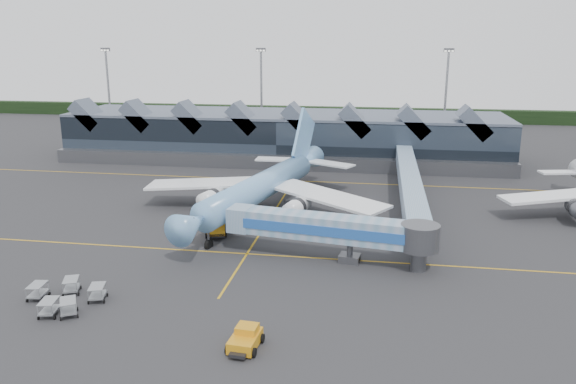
% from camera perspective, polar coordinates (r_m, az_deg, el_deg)
% --- Properties ---
extents(ground, '(260.00, 260.00, 0.00)m').
position_cam_1_polar(ground, '(73.17, -2.74, -4.05)').
color(ground, '#252527').
rests_on(ground, ground).
extents(taxi_stripes, '(120.00, 60.00, 0.01)m').
position_cam_1_polar(taxi_stripes, '(82.50, -1.31, -1.81)').
color(taxi_stripes, gold).
rests_on(taxi_stripes, ground).
extents(tree_line_far, '(260.00, 4.00, 4.00)m').
position_cam_1_polar(tree_line_far, '(179.55, 4.59, 7.96)').
color(tree_line_far, black).
rests_on(tree_line_far, ground).
extents(terminal, '(90.00, 22.25, 12.52)m').
position_cam_1_polar(terminal, '(118.17, -0.42, 5.76)').
color(terminal, black).
rests_on(terminal, ground).
extents(light_masts, '(132.40, 42.56, 22.45)m').
position_cam_1_polar(light_masts, '(131.07, 12.22, 9.69)').
color(light_masts, gray).
rests_on(light_masts, ground).
extents(main_airliner, '(36.43, 42.61, 13.82)m').
position_cam_1_polar(main_airliner, '(80.30, -2.44, 0.72)').
color(main_airliner, '#729CE6').
rests_on(main_airliner, ground).
extents(jet_bridge, '(23.96, 7.04, 5.28)m').
position_cam_1_polar(jet_bridge, '(62.73, 5.42, -3.90)').
color(jet_bridge, '#6D97B6').
rests_on(jet_bridge, ground).
extents(fuel_truck, '(4.66, 9.00, 3.03)m').
position_cam_1_polar(fuel_truck, '(73.82, -7.41, -2.60)').
color(fuel_truck, black).
rests_on(fuel_truck, ground).
extents(pushback_tug, '(2.69, 3.98, 1.69)m').
position_cam_1_polar(pushback_tug, '(46.74, -4.36, -14.67)').
color(pushback_tug, orange).
rests_on(pushback_tug, ground).
extents(baggage_carts, '(7.54, 7.08, 1.48)m').
position_cam_1_polar(baggage_carts, '(57.39, -21.70, -9.79)').
color(baggage_carts, '#999DA1').
rests_on(baggage_carts, ground).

